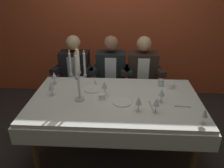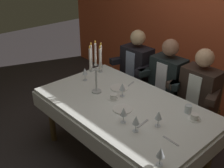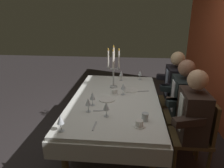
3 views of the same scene
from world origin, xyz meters
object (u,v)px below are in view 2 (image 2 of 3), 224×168
seated_diner_0 (137,65)px  wine_glass_1 (122,87)px  dining_table (124,113)px  wine_glass_5 (101,64)px  seated_diner_2 (200,90)px  wine_glass_2 (136,121)px  dinner_plate_0 (119,88)px  wine_glass_3 (161,153)px  seated_diner_1 (168,77)px  coffee_cup_1 (195,117)px  dinner_plate_1 (123,109)px  wine_glass_0 (159,116)px  coffee_cup_0 (113,97)px  candelabra (96,69)px  wine_glass_6 (85,72)px  wine_glass_4 (124,112)px  water_tumbler_0 (188,109)px

seated_diner_0 → wine_glass_1: bearing=-57.0°
dining_table → wine_glass_5: size_ratio=11.83×
seated_diner_2 → wine_glass_2: bearing=-87.5°
dining_table → dinner_plate_0: bearing=144.6°
wine_glass_3 → wine_glass_5: same height
wine_glass_3 → wine_glass_5: (-1.62, 0.78, 0.00)m
wine_glass_2 → seated_diner_1: 1.26m
dinner_plate_0 → coffee_cup_1: 0.96m
dining_table → dinner_plate_1: (0.08, -0.10, 0.13)m
wine_glass_3 → wine_glass_5: bearing=154.4°
seated_diner_2 → dining_table: bearing=-112.6°
wine_glass_0 → coffee_cup_0: wine_glass_0 is taller
candelabra → wine_glass_2: 0.86m
wine_glass_6 → coffee_cup_0: (0.58, -0.06, -0.09)m
candelabra → wine_glass_4: (0.64, -0.19, -0.18)m
dinner_plate_0 → wine_glass_0: wine_glass_0 is taller
dinner_plate_0 → coffee_cup_0: 0.26m
dining_table → coffee_cup_0: (-0.14, -0.02, 0.15)m
wine_glass_2 → coffee_cup_1: wine_glass_2 is taller
coffee_cup_0 → wine_glass_5: bearing=150.7°
dinner_plate_1 → wine_glass_1: (-0.20, 0.19, 0.11)m
dinner_plate_0 → coffee_cup_0: coffee_cup_0 is taller
wine_glass_1 → dining_table: bearing=-37.8°
dinner_plate_0 → water_tumbler_0: water_tumbler_0 is taller
dinner_plate_1 → wine_glass_3: 0.83m
seated_diner_1 → dinner_plate_0: bearing=-105.1°
wine_glass_2 → water_tumbler_0: wine_glass_2 is taller
water_tumbler_0 → seated_diner_0: 1.31m
wine_glass_2 → seated_diner_0: size_ratio=0.13×
dinner_plate_0 → wine_glass_5: (-0.51, 0.14, 0.11)m
wine_glass_5 → seated_diner_1: size_ratio=0.13×
wine_glass_0 → seated_diner_0: size_ratio=0.13×
wine_glass_3 → water_tumbler_0: bearing=109.1°
wine_glass_4 → wine_glass_5: size_ratio=1.00×
candelabra → dinner_plate_0: size_ratio=2.90×
wine_glass_2 → seated_diner_0: (-1.06, 1.15, -0.12)m
candelabra → seated_diner_2: candelabra is taller
wine_glass_3 → seated_diner_2: seated_diner_2 is taller
dinner_plate_1 → wine_glass_0: bearing=6.0°
wine_glass_2 → wine_glass_5: size_ratio=1.00×
wine_glass_3 → seated_diner_0: seated_diner_0 is taller
wine_glass_3 → seated_diner_1: size_ratio=0.13×
wine_glass_4 → seated_diner_2: seated_diner_2 is taller
wine_glass_0 → wine_glass_2: 0.23m
wine_glass_0 → wine_glass_1: (-0.63, 0.15, 0.00)m
wine_glass_3 → coffee_cup_1: size_ratio=1.24×
wine_glass_5 → dinner_plate_0: bearing=-15.6°
water_tumbler_0 → coffee_cup_1: water_tumbler_0 is taller
wine_glass_3 → seated_diner_1: bearing=125.1°
wine_glass_1 → wine_glass_0: bearing=-13.4°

